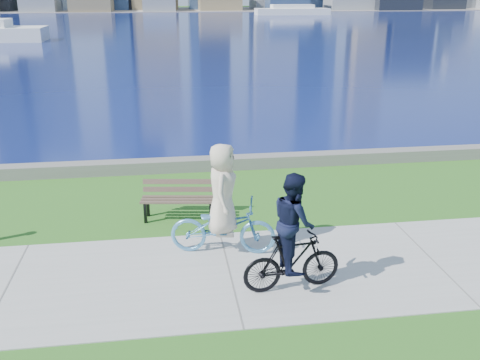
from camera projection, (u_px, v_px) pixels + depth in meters
name	position (u px, v px, depth m)	size (l,w,h in m)	color
ground	(230.00, 274.00, 9.97)	(320.00, 320.00, 0.00)	#27641A
concrete_path	(230.00, 274.00, 9.97)	(80.00, 3.50, 0.02)	#AAAAA4
seawall	(204.00, 164.00, 15.69)	(90.00, 0.50, 0.35)	slate
bay_water	(168.00, 25.00, 77.04)	(320.00, 131.00, 0.01)	#0D1A55
far_shore	(164.00, 10.00, 131.05)	(320.00, 30.00, 0.12)	gray
ferry_far	(292.00, 11.00, 106.08)	(14.63, 4.18, 1.99)	white
park_bench	(179.00, 196.00, 12.26)	(1.77, 0.82, 0.88)	black
cyclist_woman	(223.00, 213.00, 10.51)	(1.14, 2.21, 2.26)	#559CD0
cyclist_man	(293.00, 242.00, 9.17)	(0.73, 1.80, 2.16)	black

